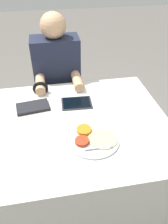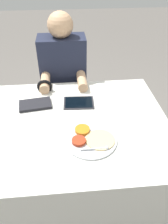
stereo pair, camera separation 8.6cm
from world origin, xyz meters
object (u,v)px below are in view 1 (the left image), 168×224
thali_tray (93,138)px  tablet_device (77,103)px  red_notebook (33,107)px  person_diner (58,90)px

thali_tray → tablet_device: bearing=96.0°
thali_tray → tablet_device: size_ratio=1.40×
red_notebook → person_diner: (0.19, 0.44, -0.16)m
red_notebook → person_diner: bearing=66.3°
thali_tray → person_diner: person_diner is taller
thali_tray → person_diner: size_ratio=0.24×
tablet_device → person_diner: size_ratio=0.17×
tablet_device → red_notebook: bearing=-179.9°
thali_tray → tablet_device: 0.35m
red_notebook → tablet_device: red_notebook is taller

